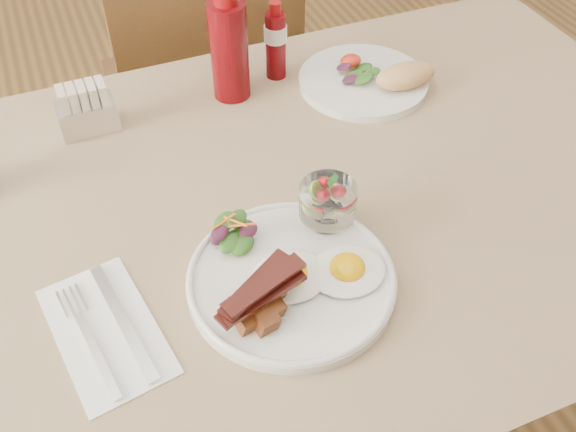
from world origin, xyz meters
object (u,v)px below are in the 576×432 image
Objects in this scene: table at (316,229)px; fruit_cup at (328,201)px; hot_sauce_bottle at (276,42)px; main_plate at (291,280)px; sugar_caddy at (87,111)px; ketchup_bottle at (229,49)px; second_plate at (373,79)px; chair_far at (205,87)px.

table is 16.25× the size of fruit_cup.
hot_sauce_bottle is at bearing 78.54° from fruit_cup.
main_plate is 0.51m from hot_sauce_bottle.
sugar_caddy is at bearing -174.53° from hot_sauce_bottle.
hot_sauce_bottle is at bearing 4.70° from sugar_caddy.
fruit_cup reaches higher than table.
ketchup_bottle is 0.10m from hot_sauce_bottle.
sugar_caddy is at bearing 136.04° from table.
hot_sauce_bottle is at bearing 70.76° from main_plate.
fruit_cup is at bearing 40.05° from main_plate.
fruit_cup reaches higher than main_plate.
sugar_caddy is at bearing -178.26° from ketchup_bottle.
second_plate is at bearing 49.61° from main_plate.
second_plate is at bearing -16.83° from ketchup_bottle.
table is 0.36m from hot_sauce_bottle.
sugar_caddy is (-0.30, 0.29, 0.13)m from table.
chair_far is 0.49m from ketchup_bottle.
sugar_caddy is (-0.30, -0.38, 0.27)m from chair_far.
second_plate is 0.51m from sugar_caddy.
second_plate is 1.63× the size of hot_sauce_bottle.
ketchup_bottle reaches higher than second_plate.
fruit_cup is at bearing -106.32° from table.
ketchup_bottle is (-0.25, 0.07, 0.08)m from second_plate.
fruit_cup reaches higher than sugar_caddy.
table is 0.35m from ketchup_bottle.
sugar_caddy is (-0.26, -0.01, -0.05)m from ketchup_bottle.
ketchup_bottle is at bearing -164.84° from hot_sauce_bottle.
table is 13.80× the size of sugar_caddy.
hot_sauce_bottle is (0.10, 0.03, -0.02)m from ketchup_bottle.
fruit_cup reaches higher than second_plate.
main_plate is 0.12m from fruit_cup.
ketchup_bottle is at bearing 81.18° from main_plate.
main_plate is 1.17× the size of second_plate.
second_plate is at bearing -33.61° from hot_sauce_bottle.
chair_far is at bearing 51.18° from sugar_caddy.
hot_sauce_bottle is (0.06, 0.32, 0.16)m from table.
chair_far is 0.46m from hot_sauce_bottle.
ketchup_bottle reaches higher than sugar_caddy.
fruit_cup is at bearing -91.89° from chair_far.
table is 1.43× the size of chair_far.
chair_far is 0.55m from sugar_caddy.
hot_sauce_bottle is at bearing 79.86° from table.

